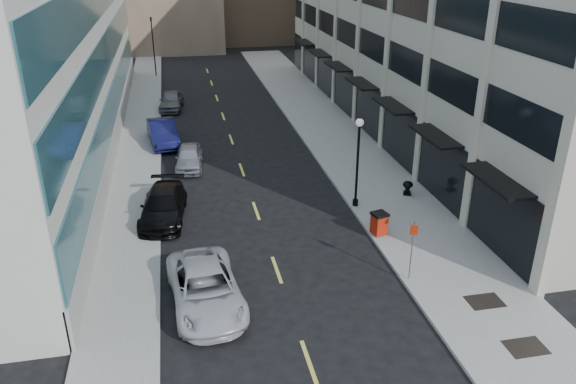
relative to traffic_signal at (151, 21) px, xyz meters
name	(u,v)px	position (x,y,z in m)	size (l,w,h in m)	color
sidewalk_right	(356,160)	(13.00, -28.00, -5.64)	(5.00, 80.00, 0.15)	gray
sidewalk_left	(136,177)	(-1.00, -28.00, -5.64)	(3.00, 80.00, 0.15)	gray
building_right	(456,3)	(22.44, -21.01, 3.28)	(15.30, 46.50, 18.25)	#BFB8A1
grate_mid	(526,347)	(13.10, -47.00, -5.56)	(1.40, 1.00, 0.01)	black
grate_far	(485,301)	(13.10, -44.20, -5.56)	(1.40, 1.00, 0.01)	black
road_centerline	(248,188)	(5.50, -31.00, -5.71)	(0.15, 68.20, 0.01)	#D8CC4C
traffic_signal	(151,21)	(0.00, 0.00, 0.00)	(0.66, 0.66, 6.98)	black
car_white_van	(205,288)	(2.30, -42.00, -4.93)	(2.61, 5.66, 1.57)	silver
car_black_pickup	(163,206)	(0.70, -34.00, -4.96)	(2.13, 5.23, 1.52)	black
car_silver_sedan	(189,158)	(2.30, -27.00, -5.02)	(1.64, 4.08, 1.39)	#9FA1A7
car_blue_sedan	(163,133)	(0.70, -22.04, -4.87)	(1.79, 5.15, 1.70)	#13154A
car_grey_sedan	(171,100)	(1.42, -13.00, -4.95)	(1.82, 4.53, 1.54)	slate
trash_bin	(379,223)	(10.90, -38.05, -4.95)	(0.85, 0.87, 1.14)	#B3210B
lamppost	(358,155)	(10.80, -34.71, -2.66)	(0.41, 0.41, 4.96)	black
sign_post	(413,243)	(10.80, -42.05, -3.84)	(0.31, 0.14, 2.73)	slate
urn_planter	(408,186)	(14.10, -33.92, -5.09)	(0.57, 0.57, 0.79)	black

